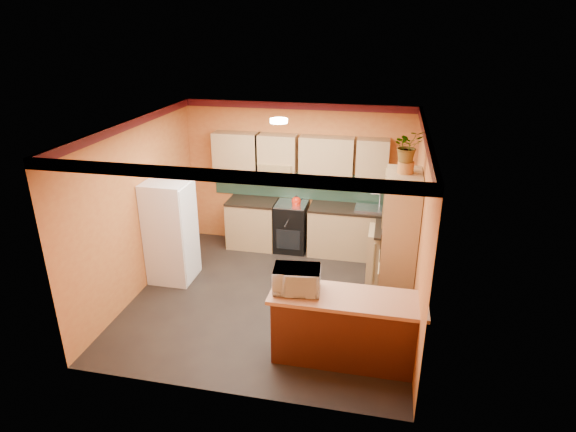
{
  "coord_description": "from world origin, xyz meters",
  "views": [
    {
      "loc": [
        1.59,
        -6.26,
        4.03
      ],
      "look_at": [
        0.17,
        0.45,
        1.23
      ],
      "focal_mm": 30.0,
      "sensor_mm": 36.0,
      "label": 1
    }
  ],
  "objects_px": {
    "stove": "(291,227)",
    "microwave": "(297,279)",
    "pantry": "(398,244)",
    "breakfast_bar": "(346,330)",
    "base_cabinets_back": "(325,230)",
    "fridge": "(171,231)"
  },
  "relations": [
    {
      "from": "breakfast_bar",
      "to": "microwave",
      "type": "height_order",
      "value": "microwave"
    },
    {
      "from": "base_cabinets_back",
      "to": "microwave",
      "type": "bearing_deg",
      "value": -88.88
    },
    {
      "from": "base_cabinets_back",
      "to": "fridge",
      "type": "relative_size",
      "value": 2.15
    },
    {
      "from": "fridge",
      "to": "microwave",
      "type": "distance_m",
      "value": 2.83
    },
    {
      "from": "fridge",
      "to": "breakfast_bar",
      "type": "distance_m",
      "value": 3.4
    },
    {
      "from": "breakfast_bar",
      "to": "microwave",
      "type": "xyz_separation_m",
      "value": [
        -0.63,
        0.0,
        0.65
      ]
    },
    {
      "from": "base_cabinets_back",
      "to": "pantry",
      "type": "xyz_separation_m",
      "value": [
        1.28,
        -1.64,
        0.61
      ]
    },
    {
      "from": "fridge",
      "to": "microwave",
      "type": "bearing_deg",
      "value": -32.54
    },
    {
      "from": "fridge",
      "to": "pantry",
      "type": "bearing_deg",
      "value": -2.5
    },
    {
      "from": "fridge",
      "to": "breakfast_bar",
      "type": "xyz_separation_m",
      "value": [
        3.01,
        -1.52,
        -0.41
      ]
    },
    {
      "from": "base_cabinets_back",
      "to": "microwave",
      "type": "xyz_separation_m",
      "value": [
        0.06,
        -3.0,
        0.65
      ]
    },
    {
      "from": "pantry",
      "to": "stove",
      "type": "bearing_deg",
      "value": 139.24
    },
    {
      "from": "fridge",
      "to": "pantry",
      "type": "relative_size",
      "value": 0.81
    },
    {
      "from": "pantry",
      "to": "base_cabinets_back",
      "type": "bearing_deg",
      "value": 127.93
    },
    {
      "from": "microwave",
      "to": "breakfast_bar",
      "type": "bearing_deg",
      "value": -6.3
    },
    {
      "from": "base_cabinets_back",
      "to": "fridge",
      "type": "distance_m",
      "value": 2.79
    },
    {
      "from": "stove",
      "to": "breakfast_bar",
      "type": "distance_m",
      "value": 3.28
    },
    {
      "from": "stove",
      "to": "microwave",
      "type": "distance_m",
      "value": 3.14
    },
    {
      "from": "stove",
      "to": "microwave",
      "type": "relative_size",
      "value": 1.6
    },
    {
      "from": "base_cabinets_back",
      "to": "microwave",
      "type": "height_order",
      "value": "microwave"
    },
    {
      "from": "pantry",
      "to": "breakfast_bar",
      "type": "relative_size",
      "value": 1.17
    },
    {
      "from": "base_cabinets_back",
      "to": "fridge",
      "type": "bearing_deg",
      "value": -147.41
    }
  ]
}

